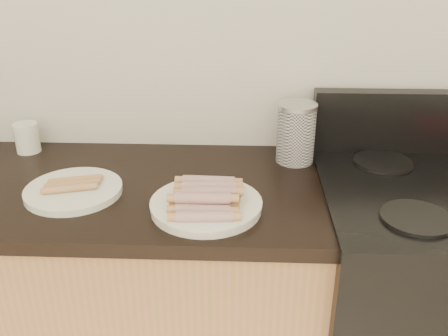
{
  "coord_description": "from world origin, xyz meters",
  "views": [
    {
      "loc": [
        0.17,
        0.41,
        1.56
      ],
      "look_at": [
        0.12,
        1.62,
        0.99
      ],
      "focal_mm": 40.0,
      "sensor_mm": 36.0,
      "label": 1
    }
  ],
  "objects_px": {
    "canister": "(296,133)",
    "main_plate": "(206,206)",
    "stove": "(431,316)",
    "side_plate": "(74,190)",
    "mug": "(27,138)"
  },
  "relations": [
    {
      "from": "canister",
      "to": "main_plate",
      "type": "bearing_deg",
      "value": -128.54
    },
    {
      "from": "main_plate",
      "to": "canister",
      "type": "relative_size",
      "value": 1.53
    },
    {
      "from": "main_plate",
      "to": "canister",
      "type": "bearing_deg",
      "value": 51.46
    },
    {
      "from": "stove",
      "to": "main_plate",
      "type": "distance_m",
      "value": 0.84
    },
    {
      "from": "mug",
      "to": "stove",
      "type": "bearing_deg",
      "value": -10.45
    },
    {
      "from": "side_plate",
      "to": "mug",
      "type": "bearing_deg",
      "value": 130.0
    },
    {
      "from": "main_plate",
      "to": "mug",
      "type": "bearing_deg",
      "value": 149.52
    },
    {
      "from": "stove",
      "to": "side_plate",
      "type": "height_order",
      "value": "side_plate"
    },
    {
      "from": "side_plate",
      "to": "mug",
      "type": "xyz_separation_m",
      "value": [
        -0.24,
        0.29,
        0.04
      ]
    },
    {
      "from": "canister",
      "to": "mug",
      "type": "distance_m",
      "value": 0.88
    },
    {
      "from": "stove",
      "to": "main_plate",
      "type": "height_order",
      "value": "main_plate"
    },
    {
      "from": "stove",
      "to": "mug",
      "type": "height_order",
      "value": "mug"
    },
    {
      "from": "side_plate",
      "to": "canister",
      "type": "distance_m",
      "value": 0.69
    },
    {
      "from": "side_plate",
      "to": "canister",
      "type": "xyz_separation_m",
      "value": [
        0.64,
        0.25,
        0.09
      ]
    },
    {
      "from": "stove",
      "to": "side_plate",
      "type": "xyz_separation_m",
      "value": [
        -1.08,
        -0.05,
        0.45
      ]
    }
  ]
}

